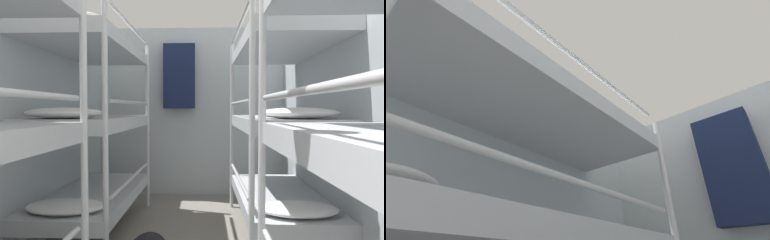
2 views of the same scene
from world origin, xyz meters
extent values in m
cube|color=silver|center=(1.34, 2.64, 1.20)|extent=(0.06, 5.41, 2.39)
cube|color=silver|center=(0.00, 5.32, 1.20)|extent=(2.74, 0.06, 2.39)
cylinder|color=silver|center=(-0.53, 2.40, 1.01)|extent=(0.04, 0.04, 2.03)
cylinder|color=silver|center=(0.53, 2.40, 1.01)|extent=(0.04, 0.04, 2.03)
cylinder|color=silver|center=(0.53, 1.49, 1.30)|extent=(0.03, 1.60, 0.03)
cylinder|color=silver|center=(-0.53, 2.84, 1.01)|extent=(0.04, 0.04, 2.03)
cylinder|color=silver|center=(-0.53, 4.67, 1.01)|extent=(0.04, 0.04, 2.03)
cube|color=silver|center=(-0.92, 3.76, 0.35)|extent=(0.78, 1.88, 0.12)
ellipsoid|color=white|center=(-0.92, 3.06, 0.46)|extent=(0.62, 0.40, 0.09)
cylinder|color=silver|center=(-0.53, 3.76, 0.55)|extent=(0.03, 1.60, 0.03)
cube|color=silver|center=(-0.92, 3.76, 1.10)|extent=(0.78, 1.88, 0.12)
ellipsoid|color=white|center=(-0.92, 3.06, 1.20)|extent=(0.62, 0.40, 0.09)
cylinder|color=silver|center=(-0.53, 3.76, 1.30)|extent=(0.03, 1.60, 0.03)
cube|color=silver|center=(-0.92, 3.76, 1.85)|extent=(0.78, 1.88, 0.12)
ellipsoid|color=white|center=(-0.92, 3.06, 1.95)|extent=(0.62, 0.40, 0.09)
cylinder|color=silver|center=(-0.53, 3.76, 2.05)|extent=(0.03, 1.60, 0.03)
cylinder|color=silver|center=(0.53, 2.84, 1.01)|extent=(0.04, 0.04, 2.03)
cylinder|color=silver|center=(0.53, 4.67, 1.01)|extent=(0.04, 0.04, 2.03)
cube|color=silver|center=(0.92, 3.76, 0.35)|extent=(0.78, 1.88, 0.12)
ellipsoid|color=white|center=(0.92, 3.06, 0.46)|extent=(0.62, 0.40, 0.09)
cylinder|color=silver|center=(0.53, 3.76, 0.55)|extent=(0.03, 1.60, 0.03)
cube|color=silver|center=(0.92, 3.76, 1.10)|extent=(0.78, 1.88, 0.12)
ellipsoid|color=white|center=(0.92, 3.06, 1.20)|extent=(0.62, 0.40, 0.09)
cylinder|color=silver|center=(0.53, 3.76, 1.30)|extent=(0.03, 1.60, 0.03)
cube|color=silver|center=(0.92, 3.76, 1.85)|extent=(0.78, 1.88, 0.12)
ellipsoid|color=white|center=(0.92, 3.06, 1.95)|extent=(0.62, 0.40, 0.09)
cylinder|color=silver|center=(0.53, 3.76, 2.05)|extent=(0.03, 1.60, 0.03)
cube|color=#192347|center=(-0.17, 5.17, 1.69)|extent=(0.44, 0.12, 0.90)
camera|label=1|loc=(0.19, 0.39, 1.24)|focal=32.00mm
camera|label=2|loc=(0.23, 2.87, 0.95)|focal=24.00mm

